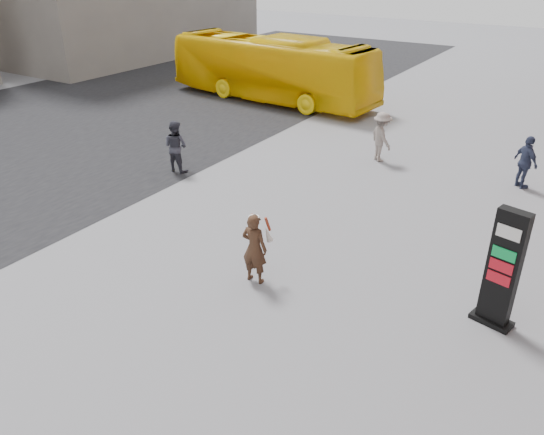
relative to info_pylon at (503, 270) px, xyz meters
The scene contains 8 objects.
ground 5.24m from the info_pylon, 158.40° to the right, with size 100.00×100.00×0.00m, color #9E9EA3.
road 18.06m from the info_pylon, behind, with size 16.00×60.00×0.01m, color black.
info_pylon is the anchor object (origin of this frame).
woman 4.85m from the info_pylon, 165.11° to the right, with size 0.62×0.57×1.60m.
bus 17.65m from the info_pylon, 136.55° to the left, with size 2.49×10.62×2.96m, color yellow.
pedestrian_a 10.79m from the info_pylon, 165.30° to the left, with size 0.81×0.63×1.66m, color #353540.
pedestrian_b 8.87m from the info_pylon, 126.19° to the left, with size 1.08×0.62×1.68m, color gray.
pedestrian_c 7.34m from the info_pylon, 95.76° to the left, with size 0.94×0.39×1.61m, color #333B59.
Camera 1 is at (5.60, -7.34, 6.42)m, focal length 35.00 mm.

